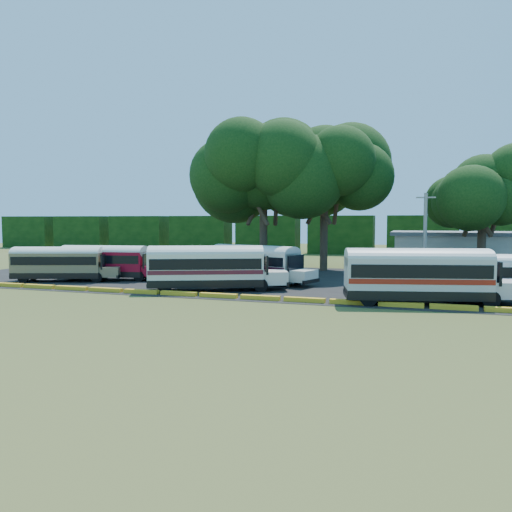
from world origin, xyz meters
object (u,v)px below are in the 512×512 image
(tree_west, at_px, (264,168))
(bus_cream_west, at_px, (209,265))
(bus_beige, at_px, (61,262))
(bus_red, at_px, (107,260))
(bus_white_red, at_px, (420,273))

(tree_west, bearing_deg, bus_cream_west, -88.87)
(bus_beige, relative_size, tree_west, 0.63)
(bus_red, height_order, bus_cream_west, bus_cream_west)
(bus_red, xyz_separation_m, bus_cream_west, (11.42, -3.62, 0.17))
(bus_beige, bearing_deg, bus_white_red, -23.95)
(bus_red, relative_size, bus_cream_west, 0.91)
(bus_beige, relative_size, bus_white_red, 0.85)
(bus_red, xyz_separation_m, bus_white_red, (26.44, -5.00, 0.25))
(bus_red, relative_size, tree_west, 0.63)
(bus_cream_west, height_order, bus_white_red, bus_white_red)
(tree_west, bearing_deg, bus_red, -134.92)
(bus_cream_west, bearing_deg, bus_beige, 152.12)
(bus_red, relative_size, bus_white_red, 0.86)
(bus_white_red, bearing_deg, bus_cream_west, 161.40)
(bus_red, bearing_deg, bus_white_red, -19.44)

